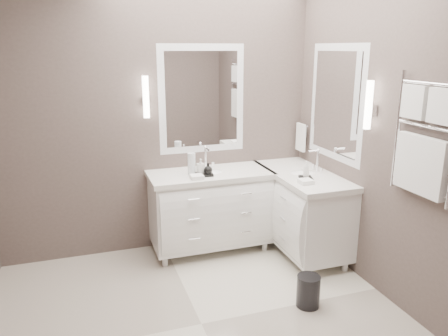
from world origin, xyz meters
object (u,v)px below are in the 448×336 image
object	(u,v)px
vanity_right	(301,207)
waste_bin	(308,291)
vanity_back	(210,206)
towel_ladder	(423,144)

from	to	relation	value
vanity_right	waste_bin	bearing A→B (deg)	-114.33
vanity_back	waste_bin	xyz separation A→B (m)	(0.45, -1.27, -0.35)
vanity_right	towel_ladder	size ratio (longest dim) A/B	1.38
towel_ladder	waste_bin	distance (m)	1.46
vanity_back	vanity_right	world-z (taller)	same
vanity_right	waste_bin	size ratio (longest dim) A/B	4.62
vanity_back	towel_ladder	bearing A→B (deg)	-55.90
vanity_right	towel_ladder	bearing A→B (deg)	-80.16
vanity_back	waste_bin	size ratio (longest dim) A/B	4.62
vanity_back	vanity_right	bearing A→B (deg)	-20.38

